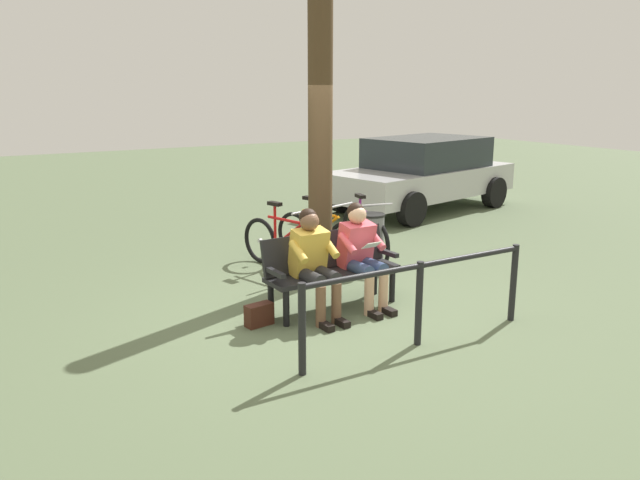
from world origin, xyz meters
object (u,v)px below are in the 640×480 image
Objects in this scene: person_reading at (361,250)px; bicycle_purple at (284,245)px; person_companion at (314,259)px; parked_car at (422,172)px; litter_bin at (371,241)px; bicycle_black at (364,235)px; handbag at (259,315)px; bicycle_silver at (319,237)px; bench at (330,265)px; tree_trunk at (320,141)px.

person_reading is 1.79m from bicycle_purple.
person_companion is 0.27× the size of parked_car.
person_reading is at bearing 179.95° from person_companion.
bicycle_black reaches higher than litter_bin.
handbag is at bearing 24.32° from parked_car.
bicycle_black reaches higher than handbag.
litter_bin is 4.60m from parked_car.
person_reading is 2.09m from bicycle_black.
bicycle_silver is (0.43, -0.69, -0.03)m from litter_bin.
person_reading is at bearing 50.06° from litter_bin.
bicycle_black is 1.01× the size of bicycle_purple.
bicycle_black is 0.68m from bicycle_silver.
bicycle_black is at bearing -147.02° from handbag.
handbag is 0.07× the size of parked_car.
handbag is at bearing -45.09° from bicycle_black.
person_reading is 0.64m from person_companion.
bicycle_black is 1.02× the size of bicycle_silver.
parked_car is at bearing -141.92° from person_companion.
bench is 1.03m from handbag.
parked_car is (-4.46, -4.23, 0.11)m from person_reading.
parked_car is at bearing -138.79° from litter_bin.
parked_car is (-4.78, -4.07, 0.27)m from bench.
bicycle_black is 4.14m from parked_car.
bicycle_purple is (1.07, -0.56, -0.03)m from litter_bin.
bicycle_silver is at bearing -124.22° from person_companion.
person_companion is at bearing -33.35° from bicycle_purple.
handbag is (0.95, 0.11, -0.39)m from bench.
litter_bin is at bearing 29.44° from parked_car.
tree_trunk is 0.81× the size of parked_car.
litter_bin is 0.51m from bicycle_black.
bicycle_purple is at bearing -70.90° from tree_trunk.
bicycle_purple is (-0.27, -1.61, -0.15)m from bench.
bicycle_purple is 0.37× the size of parked_car.
bench is 2.07× the size of litter_bin.
person_companion is at bearing 27.09° from bench.
bicycle_silver is (0.64, -0.23, 0.00)m from bicycle_black.
handbag is 2.12m from bicycle_purple.
handbag is at bearing 4.83° from bench.
bicycle_silver is 0.99× the size of bicycle_purple.
person_reading is 1.60m from litter_bin.
tree_trunk is (-0.15, -1.16, 1.15)m from person_reading.
person_companion reaches higher than bicycle_silver.
tree_trunk is 1.69m from bicycle_silver.
bicycle_purple reaches higher than litter_bin.
parked_car is (-3.88, -2.33, 0.41)m from bicycle_silver.
handbag is (1.28, -0.05, -0.54)m from person_reading.
bicycle_silver is at bearing -135.12° from handbag.
handbag is 0.39× the size of litter_bin.
tree_trunk reaches higher than bench.
bicycle_silver and bicycle_purple have the same top height.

